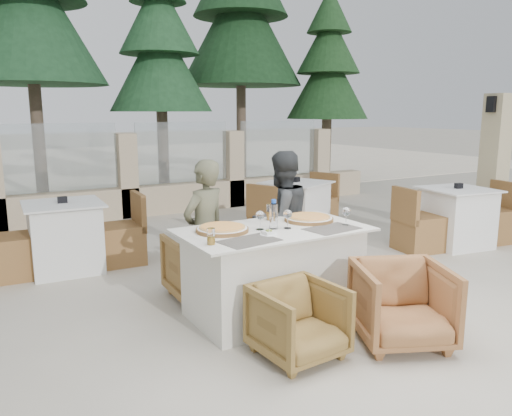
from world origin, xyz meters
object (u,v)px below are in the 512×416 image
wine_glass_near (288,218)px  olive_dish (269,232)px  water_bottle (274,214)px  bg_table_a (65,237)px  armchair_far_right (277,257)px  diner_left (205,232)px  dining_table (273,272)px  pizza_right (309,218)px  armchair_near_right (402,304)px  armchair_far_left (205,266)px  bg_table_b (296,208)px  beer_glass_right (271,212)px  beer_glass_left (211,236)px  diner_right (281,220)px  pizza_left (222,228)px  wine_glass_corner (346,215)px  armchair_near_left (299,321)px  wine_glass_centre (260,219)px  bg_table_c (456,217)px

wine_glass_near → olive_dish: wine_glass_near is taller
water_bottle → bg_table_a: 2.63m
water_bottle → armchair_far_right: (0.40, 0.57, -0.59)m
armchair_far_right → diner_left: diner_left is taller
dining_table → bg_table_a: size_ratio=0.98×
pizza_right → bg_table_a: pizza_right is taller
armchair_near_right → armchair_far_left: bearing=143.1°
dining_table → bg_table_b: 2.91m
diner_left → bg_table_a: size_ratio=0.81×
beer_glass_right → olive_dish: (-0.31, -0.48, -0.05)m
beer_glass_left → diner_right: diner_right is taller
armchair_near_right → pizza_left: bearing=156.0°
water_bottle → bg_table_a: (-1.35, 2.20, -0.51)m
diner_left → pizza_left: bearing=64.0°
wine_glass_corner → armchair_near_left: wine_glass_corner is taller
wine_glass_near → armchair_near_left: bearing=-117.5°
beer_glass_right → wine_glass_corner: bearing=-49.0°
water_bottle → armchair_near_left: size_ratio=0.43×
wine_glass_centre → armchair_near_right: wine_glass_centre is taller
wine_glass_corner → beer_glass_right: (-0.45, 0.52, -0.02)m
dining_table → diner_right: 0.81m
wine_glass_near → armchair_near_right: wine_glass_near is taller
armchair_far_left → dining_table: bearing=119.4°
armchair_near_right → diner_left: diner_left is taller
pizza_right → wine_glass_near: bearing=-155.7°
wine_glass_centre → wine_glass_corner: bearing=-17.9°
olive_dish → armchair_far_left: (-0.20, 0.84, -0.48)m
dining_table → pizza_right: size_ratio=3.58×
olive_dish → bg_table_c: bearing=14.2°
dining_table → pizza_left: size_ratio=3.63×
bg_table_c → pizza_right: bearing=-159.2°
pizza_right → bg_table_a: bearing=130.5°
wine_glass_centre → diner_left: 0.63m
diner_right → bg_table_b: diner_right is taller
wine_glass_centre → beer_glass_right: bearing=45.4°
beer_glass_left → armchair_near_right: bearing=-32.0°
pizza_right → armchair_near_right: bearing=-84.2°
wine_glass_near → wine_glass_corner: bearing=-17.5°
wine_glass_centre → wine_glass_near: same height
armchair_far_left → diner_left: 0.37m
pizza_right → diner_left: 0.96m
beer_glass_left → bg_table_a: beer_glass_left is taller
beer_glass_right → pizza_right: bearing=-36.7°
armchair_near_left → armchair_near_right: armchair_near_right is taller
water_bottle → diner_right: size_ratio=0.18×
water_bottle → wine_glass_centre: size_ratio=1.38×
armchair_near_right → beer_glass_left: bearing=172.2°
pizza_right → armchair_far_left: (-0.80, 0.57, -0.49)m
armchair_far_left → bg_table_a: (-1.00, 1.53, 0.08)m
armchair_far_left → armchair_near_left: armchair_far_left is taller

